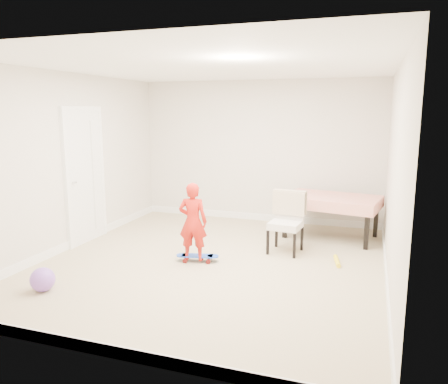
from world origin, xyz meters
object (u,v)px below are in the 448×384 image
(skateboard, at_px, (198,258))
(child, at_px, (193,224))
(dining_chair, at_px, (286,223))
(dining_table, at_px, (331,217))
(balloon, at_px, (43,280))

(skateboard, relative_size, child, 0.55)
(dining_chair, xyz_separation_m, skateboard, (-1.07, -0.78, -0.40))
(skateboard, xyz_separation_m, child, (-0.04, -0.04, 0.49))
(dining_chair, xyz_separation_m, child, (-1.11, -0.82, 0.09))
(dining_chair, bearing_deg, child, -137.26)
(dining_table, distance_m, dining_chair, 1.16)
(dining_table, height_order, child, child)
(dining_chair, relative_size, skateboard, 1.53)
(child, height_order, balloon, child)
(child, bearing_deg, dining_chair, -151.67)
(dining_table, bearing_deg, dining_chair, -108.52)
(skateboard, bearing_deg, balloon, -144.28)
(balloon, bearing_deg, child, 49.46)
(skateboard, bearing_deg, dining_chair, 22.44)
(dining_chair, height_order, skateboard, dining_chair)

